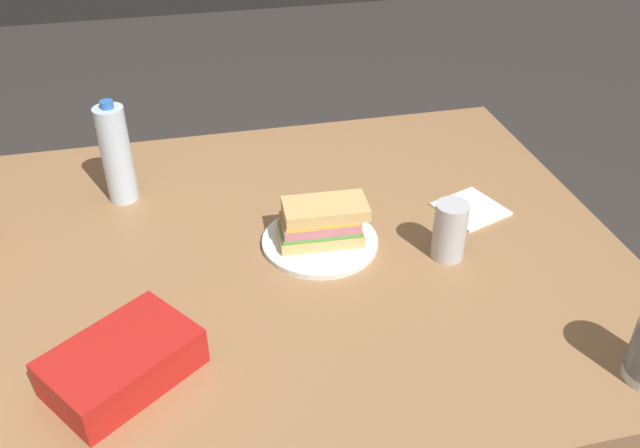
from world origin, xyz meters
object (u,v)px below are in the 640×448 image
dining_table (269,285)px  soda_can_silver (450,231)px  sandwich (322,222)px  water_bottle_tall (116,154)px  paper_plate (320,241)px  chip_bag (122,363)px

dining_table → soda_can_silver: bearing=-13.3°
sandwich → soda_can_silver: size_ratio=1.53×
water_bottle_tall → soda_can_silver: water_bottle_tall is taller
water_bottle_tall → soda_can_silver: (0.64, -0.37, -0.05)m
water_bottle_tall → soda_can_silver: size_ratio=1.97×
sandwich → soda_can_silver: 0.26m
paper_plate → chip_bag: 0.48m
paper_plate → sandwich: 0.05m
soda_can_silver → chip_bag: bearing=-163.1°
paper_plate → chip_bag: (-0.39, -0.29, 0.03)m
sandwich → soda_can_silver: bearing=-22.3°
chip_bag → water_bottle_tall: size_ratio=0.96×
chip_bag → water_bottle_tall: water_bottle_tall is taller
paper_plate → sandwich: bearing=23.8°
dining_table → water_bottle_tall: size_ratio=6.06×
paper_plate → water_bottle_tall: bearing=145.4°
paper_plate → sandwich: size_ratio=1.29×
dining_table → chip_bag: size_ratio=6.32×
dining_table → sandwich: 0.18m
water_bottle_tall → paper_plate: bearing=-34.6°
sandwich → water_bottle_tall: (-0.40, 0.27, 0.06)m
paper_plate → soda_can_silver: size_ratio=1.97×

